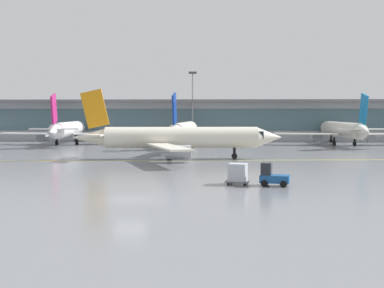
{
  "coord_description": "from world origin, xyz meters",
  "views": [
    {
      "loc": [
        6.25,
        -36.77,
        6.64
      ],
      "look_at": [
        3.92,
        19.29,
        3.0
      ],
      "focal_mm": 45.78,
      "sensor_mm": 36.0,
      "label": 1
    }
  ],
  "objects": [
    {
      "name": "gate_airplane_1",
      "position": [
        -23.8,
        63.88,
        3.04
      ],
      "size": [
        28.39,
        30.64,
        10.14
      ],
      "rotation": [
        0.0,
        0.0,
        1.66
      ],
      "color": "white",
      "rests_on": "ground_plane"
    },
    {
      "name": "apron_light_mast_1",
      "position": [
        1.74,
        75.27,
        8.65
      ],
      "size": [
        1.8,
        0.36,
        15.91
      ],
      "color": "gray",
      "rests_on": "ground_plane"
    },
    {
      "name": "taxiing_regional_jet",
      "position": [
        1.51,
        32.39,
        2.98
      ],
      "size": [
        30.05,
        27.86,
        9.95
      ],
      "rotation": [
        0.0,
        0.0,
        0.08
      ],
      "color": "silver",
      "rests_on": "ground_plane"
    },
    {
      "name": "gate_airplane_2",
      "position": [
        0.5,
        60.91,
        3.04
      ],
      "size": [
        28.41,
        30.64,
        10.14
      ],
      "rotation": [
        0.0,
        0.0,
        1.5
      ],
      "color": "silver",
      "rests_on": "ground_plane"
    },
    {
      "name": "terminal_concourse",
      "position": [
        0.0,
        81.68,
        4.92
      ],
      "size": [
        181.52,
        11.0,
        9.6
      ],
      "color": "#B2B7BC",
      "rests_on": "ground_plane"
    },
    {
      "name": "baggage_tug",
      "position": [
        11.67,
        7.32,
        0.89
      ],
      "size": [
        2.86,
        2.13,
        2.1
      ],
      "rotation": [
        0.0,
        0.0,
        -0.24
      ],
      "color": "#194C8C",
      "rests_on": "ground_plane"
    },
    {
      "name": "cargo_dolly_lead",
      "position": [
        8.61,
        8.09,
        1.05
      ],
      "size": [
        2.42,
        2.06,
        1.94
      ],
      "rotation": [
        0.0,
        0.0,
        -0.24
      ],
      "color": "#595B60",
      "rests_on": "ground_plane"
    },
    {
      "name": "gate_airplane_3",
      "position": [
        32.83,
        64.19,
        3.04
      ],
      "size": [
        28.45,
        30.58,
        10.14
      ],
      "rotation": [
        0.0,
        0.0,
        1.61
      ],
      "color": "silver",
      "rests_on": "ground_plane"
    },
    {
      "name": "taxiway_centreline_stripe",
      "position": [
        1.89,
        30.42,
        0.0
      ],
      "size": [
        109.72,
        8.63,
        0.01
      ],
      "primitive_type": "cube",
      "rotation": [
        0.0,
        0.0,
        0.08
      ],
      "color": "yellow",
      "rests_on": "ground_plane"
    },
    {
      "name": "ground_plane",
      "position": [
        0.0,
        0.0,
        0.0
      ],
      "size": [
        400.0,
        400.0,
        0.0
      ],
      "primitive_type": "plane",
      "color": "slate"
    }
  ]
}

